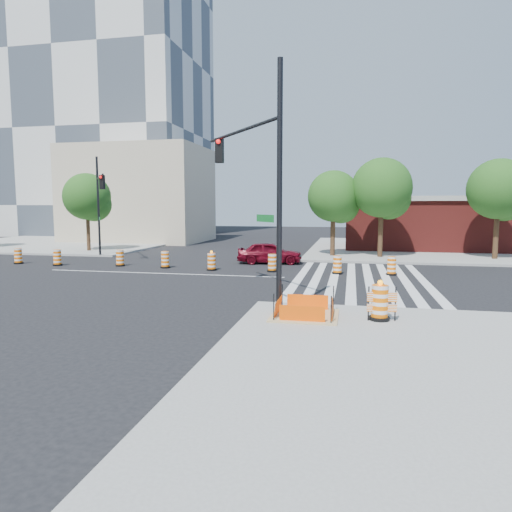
% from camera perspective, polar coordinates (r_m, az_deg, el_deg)
% --- Properties ---
extents(ground, '(120.00, 120.00, 0.00)m').
position_cam_1_polar(ground, '(26.37, -11.67, -2.15)').
color(ground, black).
rests_on(ground, ground).
extents(sidewalk_ne, '(22.00, 22.00, 0.15)m').
position_cam_1_polar(sidewalk_ne, '(42.74, 21.96, 0.82)').
color(sidewalk_ne, gray).
rests_on(sidewalk_ne, ground).
extents(sidewalk_nw, '(22.00, 22.00, 0.15)m').
position_cam_1_polar(sidewalk_nw, '(50.79, -22.28, 1.60)').
color(sidewalk_nw, gray).
rests_on(sidewalk_nw, ground).
extents(crosswalk_east, '(6.75, 13.50, 0.01)m').
position_cam_1_polar(crosswalk_east, '(24.21, 12.87, -2.91)').
color(crosswalk_east, silver).
rests_on(crosswalk_east, ground).
extents(lane_centerline, '(14.00, 0.12, 0.01)m').
position_cam_1_polar(lane_centerline, '(26.37, -11.67, -2.14)').
color(lane_centerline, silver).
rests_on(lane_centerline, ground).
extents(excavation_pit, '(2.20, 2.20, 0.90)m').
position_cam_1_polar(excavation_pit, '(15.40, 6.12, -7.22)').
color(excavation_pit, tan).
rests_on(excavation_pit, ground).
extents(tower_nw, '(28.00, 18.00, 45.00)m').
position_cam_1_polar(tower_nw, '(69.93, -19.60, 21.44)').
color(tower_nw, silver).
rests_on(tower_nw, ground).
extents(brick_storefront, '(16.50, 8.50, 4.60)m').
position_cam_1_polar(brick_storefront, '(42.60, 22.09, 3.82)').
color(brick_storefront, maroon).
rests_on(brick_storefront, ground).
extents(beige_midrise, '(14.00, 10.00, 10.00)m').
position_cam_1_polar(beige_midrise, '(51.12, -14.34, 7.42)').
color(beige_midrise, '#C0B192').
rests_on(beige_midrise, ground).
extents(red_coupe, '(4.45, 2.25, 1.45)m').
position_cam_1_polar(red_coupe, '(30.22, 1.72, 0.43)').
color(red_coupe, '#5D0815').
rests_on(red_coupe, ground).
extents(signal_pole_se, '(4.12, 5.17, 8.55)m').
position_cam_1_polar(signal_pole_se, '(17.38, 0.02, 10.99)').
color(signal_pole_se, black).
rests_on(signal_pole_se, ground).
extents(signal_pole_nw, '(3.21, 4.61, 7.28)m').
position_cam_1_polar(signal_pole_nw, '(34.61, -18.99, 7.05)').
color(signal_pole_nw, black).
rests_on(signal_pole_nw, ground).
extents(pit_drum, '(0.66, 0.66, 1.31)m').
position_cam_1_polar(pit_drum, '(15.23, 15.21, -5.75)').
color(pit_drum, black).
rests_on(pit_drum, ground).
extents(barricade, '(0.94, 0.16, 1.11)m').
position_cam_1_polar(barricade, '(15.14, 15.47, -5.57)').
color(barricade, '#FB6A05').
rests_on(barricade, ground).
extents(tree_north_b, '(3.80, 3.80, 6.46)m').
position_cam_1_polar(tree_north_b, '(39.96, -20.30, 6.66)').
color(tree_north_b, '#382314').
rests_on(tree_north_b, ground).
extents(tree_north_c, '(3.81, 3.77, 6.40)m').
position_cam_1_polar(tree_north_c, '(34.24, 9.73, 7.01)').
color(tree_north_c, '#382314').
rests_on(tree_north_c, ground).
extents(tree_north_d, '(4.25, 4.25, 7.22)m').
position_cam_1_polar(tree_north_d, '(34.01, 15.52, 7.80)').
color(tree_north_d, '#382314').
rests_on(tree_north_d, ground).
extents(tree_north_e, '(4.14, 4.14, 7.03)m').
position_cam_1_polar(tree_north_e, '(35.73, 28.10, 7.01)').
color(tree_north_e, '#382314').
rests_on(tree_north_e, ground).
extents(median_drum_0, '(0.60, 0.60, 1.02)m').
position_cam_1_polar(median_drum_0, '(33.96, -27.58, -0.06)').
color(median_drum_0, black).
rests_on(median_drum_0, ground).
extents(median_drum_1, '(0.60, 0.60, 1.02)m').
position_cam_1_polar(median_drum_1, '(31.84, -23.58, -0.24)').
color(median_drum_1, black).
rests_on(median_drum_1, ground).
extents(median_drum_2, '(0.60, 0.60, 1.02)m').
position_cam_1_polar(median_drum_2, '(30.19, -16.63, -0.31)').
color(median_drum_2, black).
rests_on(median_drum_2, ground).
extents(median_drum_3, '(0.60, 0.60, 1.02)m').
position_cam_1_polar(median_drum_3, '(28.59, -11.29, -0.52)').
color(median_drum_3, black).
rests_on(median_drum_3, ground).
extents(median_drum_4, '(0.60, 0.60, 1.18)m').
position_cam_1_polar(median_drum_4, '(27.13, -5.57, -0.77)').
color(median_drum_4, black).
rests_on(median_drum_4, ground).
extents(median_drum_5, '(0.60, 0.60, 1.02)m').
position_cam_1_polar(median_drum_5, '(26.47, 2.03, -0.94)').
color(median_drum_5, black).
rests_on(median_drum_5, ground).
extents(median_drum_6, '(0.60, 0.60, 1.02)m').
position_cam_1_polar(median_drum_6, '(26.00, 10.13, -1.17)').
color(median_drum_6, black).
rests_on(median_drum_6, ground).
extents(median_drum_7, '(0.60, 0.60, 1.02)m').
position_cam_1_polar(median_drum_7, '(26.25, 16.59, -1.26)').
color(median_drum_7, black).
rests_on(median_drum_7, ground).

